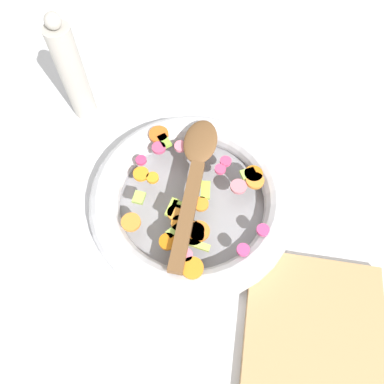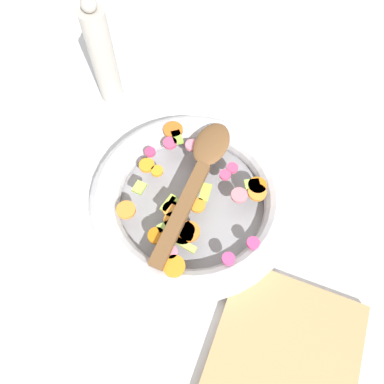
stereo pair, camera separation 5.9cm
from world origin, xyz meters
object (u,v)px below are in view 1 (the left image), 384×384
Objects in this scene: cutting_board at (314,332)px; wooden_spoon at (196,172)px; skillet at (192,200)px; pepper_mill at (72,72)px.

wooden_spoon is at bearing -135.24° from cutting_board.
skillet is 0.31m from pepper_mill.
cutting_board is at bearing 44.76° from wooden_spoon.
pepper_mill is at bearing -126.04° from skillet.
wooden_spoon is 0.28m from pepper_mill.
cutting_board is at bearing 51.78° from pepper_mill.
skillet is 1.57× the size of pepper_mill.
wooden_spoon is 0.30m from cutting_board.
wooden_spoon is at bearing 59.06° from pepper_mill.
cutting_board is at bearing 49.39° from skillet.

